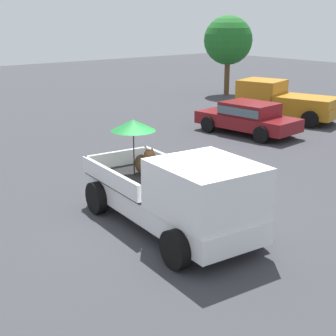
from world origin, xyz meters
TOP-DOWN VIEW (x-y plane):
  - ground_plane at (0.00, 0.00)m, footprint 80.00×80.00m
  - pickup_truck_main at (0.42, -0.04)m, footprint 5.21×2.65m
  - pickup_truck_far at (-6.52, 12.07)m, footprint 5.11×3.13m
  - parked_sedan_far at (-5.43, 8.65)m, footprint 4.46×2.31m
  - tree_by_lot at (-13.68, 15.75)m, footprint 2.92×2.92m

SIDE VIEW (x-z plane):
  - ground_plane at x=0.00m, z-range 0.00..0.00m
  - parked_sedan_far at x=-5.43m, z-range 0.08..1.41m
  - pickup_truck_far at x=-6.52m, z-range -0.03..1.77m
  - pickup_truck_main at x=0.42m, z-range -0.19..2.11m
  - tree_by_lot at x=-13.68m, z-range 0.89..5.63m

